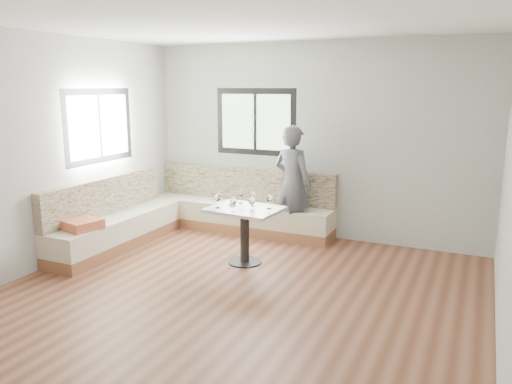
# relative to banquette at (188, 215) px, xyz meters

# --- Properties ---
(room) EXTENTS (5.01, 5.01, 2.81)m
(room) POSITION_rel_banquette_xyz_m (1.51, -1.54, 1.08)
(room) COLOR brown
(room) RESTS_ON ground
(banquette) EXTENTS (2.90, 2.80, 0.95)m
(banquette) POSITION_rel_banquette_xyz_m (0.00, 0.00, 0.00)
(banquette) COLOR brown
(banquette) RESTS_ON ground
(table) EXTENTS (0.91, 0.73, 0.71)m
(table) POSITION_rel_banquette_xyz_m (1.23, -0.62, 0.20)
(table) COLOR black
(table) RESTS_ON ground
(person) EXTENTS (0.69, 0.56, 1.65)m
(person) POSITION_rel_banquette_xyz_m (1.43, 0.52, 0.50)
(person) COLOR #484A51
(person) RESTS_ON ground
(olive_ramekin) EXTENTS (0.09, 0.09, 0.03)m
(olive_ramekin) POSITION_rel_banquette_xyz_m (1.04, -0.58, 0.40)
(olive_ramekin) COLOR white
(olive_ramekin) RESTS_ON table
(wine_glass_a) EXTENTS (0.08, 0.08, 0.18)m
(wine_glass_a) POSITION_rel_banquette_xyz_m (0.93, -0.76, 0.50)
(wine_glass_a) COLOR white
(wine_glass_a) RESTS_ON table
(wine_glass_b) EXTENTS (0.08, 0.08, 0.18)m
(wine_glass_b) POSITION_rel_banquette_xyz_m (1.19, -0.84, 0.50)
(wine_glass_b) COLOR white
(wine_glass_b) RESTS_ON table
(wine_glass_c) EXTENTS (0.08, 0.08, 0.18)m
(wine_glass_c) POSITION_rel_banquette_xyz_m (1.38, -0.74, 0.50)
(wine_glass_c) COLOR white
(wine_glass_c) RESTS_ON table
(wine_glass_d) EXTENTS (0.08, 0.08, 0.18)m
(wine_glass_d) POSITION_rel_banquette_xyz_m (1.27, -0.48, 0.50)
(wine_glass_d) COLOR white
(wine_glass_d) RESTS_ON table
(wine_glass_e) EXTENTS (0.08, 0.08, 0.18)m
(wine_glass_e) POSITION_rel_banquette_xyz_m (1.52, -0.53, 0.50)
(wine_glass_e) COLOR white
(wine_glass_e) RESTS_ON table
(wine_glass_f) EXTENTS (0.08, 0.08, 0.18)m
(wine_glass_f) POSITION_rel_banquette_xyz_m (1.07, -0.41, 0.50)
(wine_glass_f) COLOR white
(wine_glass_f) RESTS_ON table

